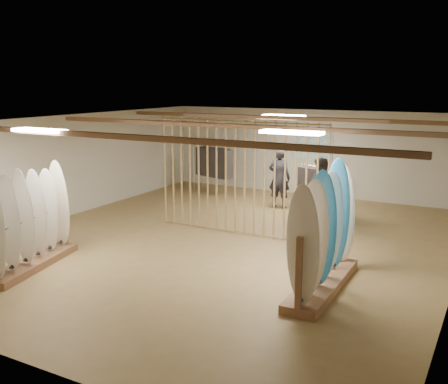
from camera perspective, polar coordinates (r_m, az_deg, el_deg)
The scene contains 15 objects.
floor at distance 12.30m, azimuth 0.00°, elevation -5.48°, with size 12.00×12.00×0.00m, color olive.
ceiling at distance 11.77m, azimuth 0.00°, elevation 7.64°, with size 12.00×12.00×0.00m, color gray.
wall_back at distance 17.40m, azimuth 9.54°, elevation 4.23°, with size 12.00×12.00×0.00m, color beige.
wall_front at distance 7.44m, azimuth -22.90°, elevation -6.87°, with size 12.00×12.00×0.00m, color beige.
wall_left at distance 14.98m, azimuth -17.06°, elevation 2.64°, with size 12.00×12.00×0.00m, color beige.
ceiling_slats at distance 11.78m, azimuth 0.00°, elevation 7.25°, with size 9.50×6.12×0.10m, color brown.
light_panels at distance 11.78m, azimuth 0.00°, elevation 7.35°, with size 1.20×0.35×0.06m, color white.
bamboo_partition at distance 12.66m, azimuth 1.74°, elevation 1.54°, with size 4.45×0.05×2.78m.
poster at distance 17.35m, azimuth 9.54°, elevation 4.87°, with size 1.40×0.03×0.90m, color #378AC0.
rack_left at distance 11.17m, azimuth -20.27°, elevation -4.39°, with size 1.09×2.53×1.99m.
rack_right at distance 9.55m, azimuth 10.82°, elevation -6.07°, with size 0.68×2.78×2.23m.
clothing_rack_a at distance 17.30m, azimuth -1.08°, elevation 3.22°, with size 1.47×0.78×1.64m.
clothing_rack_b at distance 14.80m, azimuth 10.20°, elevation 0.99°, with size 1.27×0.73×1.42m.
shopper_a at distance 15.50m, azimuth 6.05°, elevation 1.98°, with size 0.74×0.50×2.04m, color #28262E.
shopper_b at distance 14.09m, azimuth 10.52°, elevation 0.65°, with size 0.94×0.73×1.95m, color #342F28.
Camera 1 is at (5.63, -10.31, 3.67)m, focal length 42.00 mm.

